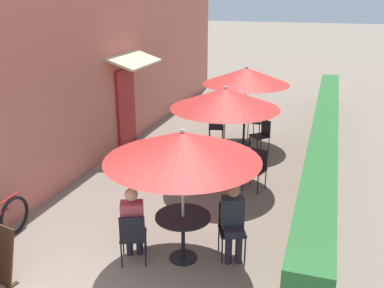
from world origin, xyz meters
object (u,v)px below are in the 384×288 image
patio_umbrella_near (182,146)px  patio_umbrella_far (246,76)px  cafe_chair_far_left (254,119)px  seated_patron_near_right (233,219)px  cafe_chair_far_right (216,126)px  coffee_cup_far (239,115)px  cafe_chair_mid_left (193,153)px  patio_table_far (244,124)px  patio_table_mid (223,157)px  patio_table_near (183,226)px  patio_umbrella_mid (225,98)px  cafe_chair_near_right (231,225)px  cafe_chair_mid_right (256,166)px  cafe_chair_near_left (133,234)px  cafe_chair_far_back (262,133)px  seated_patron_near_left (133,221)px

patio_umbrella_near → patio_umbrella_far: (-0.20, 5.68, 0.00)m
cafe_chair_far_left → seated_patron_near_right: bearing=24.1°
cafe_chair_far_right → coffee_cup_far: 0.69m
cafe_chair_mid_left → patio_table_far: bearing=91.8°
cafe_chair_far_left → patio_table_mid: bearing=15.7°
patio_table_near → patio_umbrella_far: 5.83m
patio_table_near → patio_umbrella_mid: 3.33m
cafe_chair_near_right → coffee_cup_far: bearing=-101.8°
patio_umbrella_mid → cafe_chair_mid_right: (0.76, -0.15, -1.38)m
patio_umbrella_mid → coffee_cup_far: bearing=95.0°
coffee_cup_far → patio_table_near: bearing=-86.4°
patio_table_near → cafe_chair_near_left: 0.77m
cafe_chair_far_left → patio_umbrella_far: bearing=5.7°
cafe_chair_near_right → patio_umbrella_far: bearing=-103.4°
cafe_chair_far_back → cafe_chair_far_left: bearing=-24.3°
patio_table_mid → cafe_chair_mid_left: bearing=168.5°
seated_patron_near_right → coffee_cup_far: (-1.07, 5.40, 0.11)m
cafe_chair_far_left → coffee_cup_far: bearing=-4.6°
seated_patron_near_right → patio_table_far: (-0.92, 5.41, -0.11)m
cafe_chair_far_right → patio_umbrella_mid: bearing=-84.2°
patio_umbrella_mid → cafe_chair_far_right: bearing=108.7°
seated_patron_near_right → cafe_chair_far_left: size_ratio=1.44×
patio_table_near → cafe_chair_mid_left: 3.32m
patio_umbrella_far → seated_patron_near_left: bearing=-95.0°
patio_umbrella_far → patio_table_mid: bearing=-88.4°
cafe_chair_far_back → cafe_chair_near_left: bearing=126.2°
patio_umbrella_mid → patio_table_mid: bearing=-90.0°
patio_table_mid → cafe_chair_far_right: 2.51m
patio_table_mid → patio_umbrella_mid: size_ratio=0.37×
cafe_chair_far_back → seated_patron_near_left: bearing=125.5°
cafe_chair_mid_left → seated_patron_near_left: bearing=-70.2°
cafe_chair_far_left → cafe_chair_far_right: size_ratio=1.00×
seated_patron_near_right → patio_umbrella_far: 5.62m
patio_table_far → seated_patron_near_right: bearing=-80.3°
seated_patron_near_left → cafe_chair_mid_right: seated_patron_near_left is taller
cafe_chair_far_left → cafe_chair_near_left: bearing=11.7°
patio_umbrella_near → patio_table_far: patio_umbrella_near is taller
patio_umbrella_near → cafe_chair_far_right: bearing=99.7°
seated_patron_near_left → cafe_chair_near_left: bearing=-90.0°
patio_table_far → patio_umbrella_far: (0.00, -0.00, 1.32)m
patio_umbrella_far → cafe_chair_far_left: bearing=78.7°
cafe_chair_far_right → cafe_chair_far_back: bearing=-24.3°
cafe_chair_far_right → patio_umbrella_far: bearing=5.7°
patio_umbrella_mid → patio_table_far: bearing=91.6°
patio_umbrella_far → cafe_chair_far_back: size_ratio=2.66×
patio_umbrella_mid → patio_umbrella_far: bearing=91.6°
cafe_chair_mid_left → cafe_chair_mid_right: size_ratio=1.00×
seated_patron_near_left → patio_umbrella_mid: (0.60, 3.32, 1.21)m
patio_table_mid → patio_table_far: size_ratio=1.00×
patio_umbrella_mid → cafe_chair_far_back: bearing=76.6°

